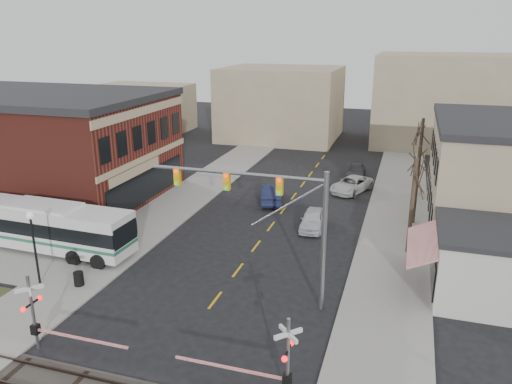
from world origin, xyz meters
TOP-DOWN VIEW (x-y plane):
  - ground at (0.00, 0.00)m, footprint 160.00×160.00m
  - sidewalk_west at (-9.50, 20.00)m, footprint 5.00×60.00m
  - sidewalk_east at (9.50, 20.00)m, footprint 5.00×60.00m
  - brick_building at (-26.98, 16.00)m, footprint 30.40×15.40m
  - awning_shop at (15.97, 7.00)m, footprint 9.74×6.20m
  - tree_east_a at (10.50, 12.00)m, footprint 0.28×0.28m
  - tree_east_b at (10.80, 18.00)m, footprint 0.28×0.28m
  - tree_east_c at (11.00, 26.00)m, footprint 0.28×0.28m
  - transit_bus at (-13.84, 4.91)m, footprint 13.04×3.24m
  - traffic_signal_mast at (3.24, 2.94)m, footprint 10.11×0.30m
  - rr_crossing_west at (-6.17, -4.88)m, footprint 5.60×1.36m
  - rr_crossing_east at (5.54, -4.82)m, footprint 5.60×1.36m
  - street_lamp at (-11.01, 0.56)m, footprint 0.44×0.44m
  - trash_bin at (-8.51, 1.03)m, footprint 0.60×0.60m
  - car_a at (3.24, 14.60)m, footprint 1.97×4.44m
  - car_b at (-1.58, 19.80)m, footprint 3.04×5.40m
  - car_c at (5.00, 25.00)m, footprint 4.21×5.80m
  - car_d at (4.84, 30.20)m, footprint 2.02×4.69m
  - pedestrian_near at (-9.98, 4.46)m, footprint 0.66×0.79m
  - pedestrian_far at (-9.67, 8.51)m, footprint 1.09×0.99m

SIDE VIEW (x-z plane):
  - ground at x=0.00m, z-range 0.00..0.00m
  - sidewalk_west at x=-9.50m, z-range 0.00..0.12m
  - sidewalk_east at x=9.50m, z-range 0.00..0.12m
  - trash_bin at x=-8.51m, z-range 0.12..0.98m
  - car_d at x=4.84m, z-range 0.00..1.34m
  - car_c at x=5.00m, z-range 0.00..1.47m
  - car_a at x=3.24m, z-range 0.00..1.49m
  - car_b at x=-1.58m, z-range 0.00..1.68m
  - pedestrian_far at x=-9.67m, z-range 0.12..1.95m
  - pedestrian_near at x=-9.98m, z-range 0.12..1.96m
  - transit_bus at x=-13.84m, z-range 0.21..3.55m
  - rr_crossing_west at x=-6.17m, z-range -0.03..3.97m
  - rr_crossing_east at x=5.54m, z-range -0.03..3.97m
  - awning_shop at x=15.97m, z-range 0.01..4.31m
  - tree_east_b at x=10.80m, z-range 0.12..6.42m
  - street_lamp at x=-11.01m, z-range 1.09..5.73m
  - tree_east_a at x=10.50m, z-range 0.12..6.87m
  - tree_east_c at x=11.00m, z-range 0.12..7.32m
  - brick_building at x=-26.98m, z-range 0.01..9.61m
  - traffic_signal_mast at x=3.24m, z-range 1.75..9.75m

